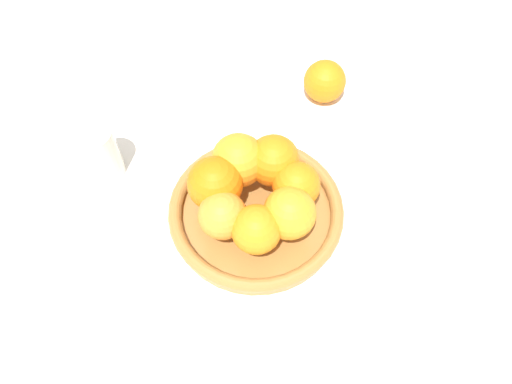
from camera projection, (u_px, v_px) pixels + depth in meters
ground_plane at (256, 218)px, 0.77m from camera, size 4.00×4.00×0.00m
fruit_bowl at (256, 212)px, 0.76m from camera, size 0.27×0.27×0.03m
orange_pile at (254, 188)px, 0.71m from camera, size 0.19×0.19×0.08m
stray_orange at (324, 81)px, 0.88m from camera, size 0.08×0.08×0.08m
drinking_glass at (99, 153)px, 0.78m from camera, size 0.06×0.06×0.10m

